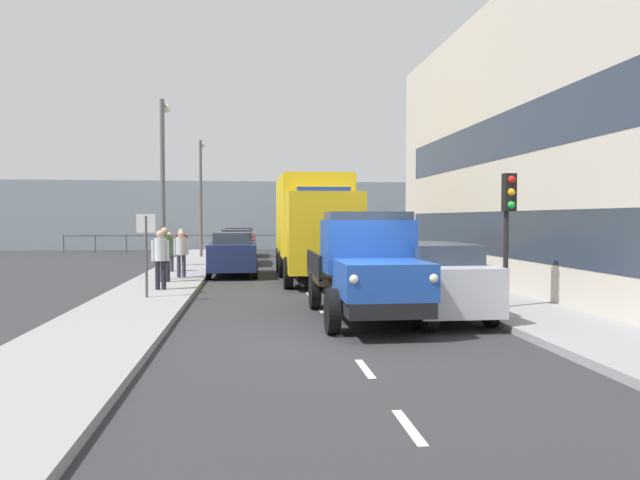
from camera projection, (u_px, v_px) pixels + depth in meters
name	position (u px, v px, depth m)	size (l,w,h in m)	color
ground_plane	(299.00, 281.00, 20.98)	(80.00, 80.00, 0.00)	#2D2D30
sidewalk_left	(424.00, 278.00, 21.52)	(2.50, 39.01, 0.15)	gray
sidewalk_right	(168.00, 281.00, 20.44)	(2.50, 39.01, 0.15)	gray
road_centreline_markings	(300.00, 282.00, 20.78)	(0.12, 35.41, 0.01)	silver
building_terrace	(633.00, 141.00, 17.48)	(7.75, 23.45, 9.26)	beige
sea_horizon	(275.00, 215.00, 43.22)	(80.00, 0.80, 5.00)	#84939E
seawall_railing	(277.00, 238.00, 39.71)	(28.08, 0.08, 1.20)	#4C5156
truck_vintage_blue	(367.00, 268.00, 12.80)	(2.17, 5.64, 2.43)	black
lorry_cargo_yellow	(314.00, 224.00, 21.63)	(2.58, 8.20, 3.87)	gold
car_silver_kerbside_near	(433.00, 279.00, 13.33)	(1.83, 4.28, 1.72)	#B7BABF
car_black_kerbside_1	(377.00, 260.00, 19.36)	(1.89, 4.55, 1.72)	black
car_navy_oppositeside_0	(233.00, 253.00, 22.95)	(1.90, 4.02, 1.72)	navy
car_maroon_oppositeside_1	(237.00, 246.00, 28.83)	(1.83, 4.44, 1.72)	maroon
car_red_oppositeside_2	(239.00, 241.00, 34.60)	(1.96, 4.26, 1.72)	#B21E1E
pedestrian_in_dark_coat	(160.00, 255.00, 17.32)	(0.53, 0.34, 1.78)	black
pedestrian_couple_a	(165.00, 250.00, 19.41)	(0.53, 0.34, 1.83)	black
pedestrian_with_bag	(181.00, 250.00, 20.88)	(0.53, 0.34, 1.68)	#383342
pedestrian_by_lamp	(169.00, 249.00, 23.18)	(0.53, 0.34, 1.58)	#383342
pedestrian_couple_b	(181.00, 244.00, 26.31)	(0.53, 0.34, 1.65)	#4C473D
traffic_light_near	(508.00, 210.00, 13.80)	(0.28, 0.41, 3.20)	black
lamp_post_promenade	(163.00, 172.00, 20.25)	(0.32, 1.14, 6.26)	#59595B
lamp_post_far	(201.00, 188.00, 32.32)	(0.32, 1.14, 6.45)	#59595B
street_sign	(146.00, 241.00, 15.61)	(0.50, 0.07, 2.25)	#4C4C4C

